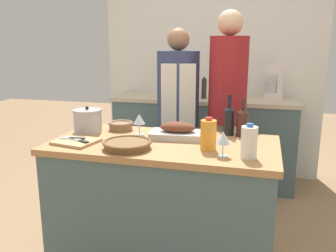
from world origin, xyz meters
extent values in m
cube|color=#4C666B|center=(0.00, 0.00, 0.41)|extent=(1.39, 0.70, 0.82)
cube|color=#B27F4C|center=(0.00, 0.00, 0.84)|extent=(1.43, 0.73, 0.04)
cube|color=#4C666B|center=(0.00, 1.60, 0.44)|extent=(1.87, 0.58, 0.88)
cube|color=beige|center=(0.00, 1.60, 0.90)|extent=(1.93, 0.60, 0.04)
cube|color=silver|center=(0.00, 1.95, 1.27)|extent=(2.43, 0.10, 2.55)
cube|color=#BCBCC1|center=(0.07, 0.11, 0.89)|extent=(0.38, 0.24, 0.04)
ellipsoid|color=brown|center=(0.07, 0.11, 0.94)|extent=(0.24, 0.14, 0.07)
cylinder|color=brown|center=(-0.17, -0.19, 0.88)|extent=(0.27, 0.27, 0.04)
torus|color=brown|center=(-0.17, -0.19, 0.90)|extent=(0.29, 0.29, 0.02)
cube|color=tan|center=(-0.53, -0.16, 0.87)|extent=(0.28, 0.26, 0.02)
cylinder|color=#B7B7BC|center=(-0.59, 0.11, 0.94)|extent=(0.19, 0.19, 0.15)
cylinder|color=#B7B7BC|center=(-0.59, 0.11, 1.02)|extent=(0.20, 0.20, 0.01)
sphere|color=black|center=(-0.59, 0.11, 1.04)|extent=(0.02, 0.02, 0.02)
cylinder|color=#846647|center=(-0.39, 0.23, 0.89)|extent=(0.16, 0.16, 0.05)
torus|color=#846647|center=(-0.39, 0.23, 0.91)|extent=(0.18, 0.18, 0.02)
cylinder|color=orange|center=(0.30, -0.09, 0.95)|extent=(0.09, 0.09, 0.18)
cylinder|color=red|center=(0.30, -0.09, 1.05)|extent=(0.04, 0.04, 0.02)
cylinder|color=white|center=(0.54, -0.19, 0.95)|extent=(0.09, 0.09, 0.18)
cylinder|color=#3360B2|center=(0.54, -0.19, 1.05)|extent=(0.04, 0.04, 0.02)
cylinder|color=black|center=(0.38, 0.30, 0.95)|extent=(0.07, 0.07, 0.17)
cone|color=black|center=(0.38, 0.30, 1.05)|extent=(0.07, 0.07, 0.03)
cylinder|color=black|center=(0.38, 0.30, 1.10)|extent=(0.03, 0.03, 0.07)
cylinder|color=#381E19|center=(0.47, 0.27, 0.95)|extent=(0.08, 0.08, 0.16)
cone|color=#381E19|center=(0.47, 0.27, 1.04)|extent=(0.08, 0.08, 0.03)
cylinder|color=#381E19|center=(0.47, 0.27, 1.09)|extent=(0.03, 0.03, 0.07)
cylinder|color=silver|center=(0.40, -0.20, 0.87)|extent=(0.07, 0.07, 0.00)
cylinder|color=silver|center=(0.40, -0.20, 0.90)|extent=(0.01, 0.01, 0.07)
cone|color=silver|center=(0.40, -0.20, 0.97)|extent=(0.08, 0.08, 0.07)
cylinder|color=silver|center=(-0.21, 0.13, 0.87)|extent=(0.07, 0.07, 0.00)
cylinder|color=silver|center=(-0.21, 0.13, 0.91)|extent=(0.01, 0.01, 0.07)
cone|color=silver|center=(-0.21, 0.13, 0.98)|extent=(0.08, 0.08, 0.07)
cube|color=#B7B7BC|center=(-0.55, -0.15, 0.89)|extent=(0.13, 0.09, 0.01)
cube|color=black|center=(-0.46, -0.19, 0.89)|extent=(0.08, 0.06, 0.01)
cube|color=#B7B7BC|center=(-0.59, -0.15, 0.89)|extent=(0.10, 0.05, 0.01)
cube|color=black|center=(-0.51, -0.13, 0.89)|extent=(0.06, 0.04, 0.01)
cube|color=silver|center=(0.69, 1.69, 0.95)|extent=(0.18, 0.14, 0.06)
cylinder|color=#B7B7BC|center=(0.66, 1.69, 1.04)|extent=(0.13, 0.13, 0.11)
cube|color=silver|center=(0.75, 1.69, 1.08)|extent=(0.05, 0.08, 0.19)
cube|color=silver|center=(0.69, 1.69, 1.22)|extent=(0.17, 0.08, 0.10)
cylinder|color=#332D28|center=(0.00, 1.52, 1.02)|extent=(0.05, 0.05, 0.20)
cylinder|color=black|center=(0.00, 1.52, 1.13)|extent=(0.02, 0.02, 0.02)
cylinder|color=#332D28|center=(-0.19, 1.52, 0.98)|extent=(0.06, 0.06, 0.13)
cylinder|color=black|center=(-0.19, 1.52, 1.05)|extent=(0.03, 0.03, 0.02)
cylinder|color=#B28E2D|center=(-0.08, 1.49, 0.99)|extent=(0.07, 0.07, 0.14)
cylinder|color=black|center=(-0.08, 1.49, 1.07)|extent=(0.03, 0.03, 0.02)
cube|color=beige|center=(-0.12, 0.87, 0.39)|extent=(0.33, 0.26, 0.77)
cylinder|color=navy|center=(-0.12, 0.87, 1.09)|extent=(0.36, 0.36, 0.64)
sphere|color=#996B4C|center=(-0.12, 0.87, 1.51)|extent=(0.19, 0.19, 0.19)
cube|color=silver|center=(-0.07, 0.70, 0.91)|extent=(0.28, 0.08, 0.82)
cube|color=beige|center=(0.31, 0.82, 0.42)|extent=(0.30, 0.25, 0.84)
cylinder|color=maroon|center=(0.31, 0.82, 1.18)|extent=(0.31, 0.31, 0.70)
sphere|color=#DBAD89|center=(0.31, 0.82, 1.63)|extent=(0.20, 0.20, 0.20)
camera|label=1|loc=(0.60, -2.09, 1.48)|focal=38.00mm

